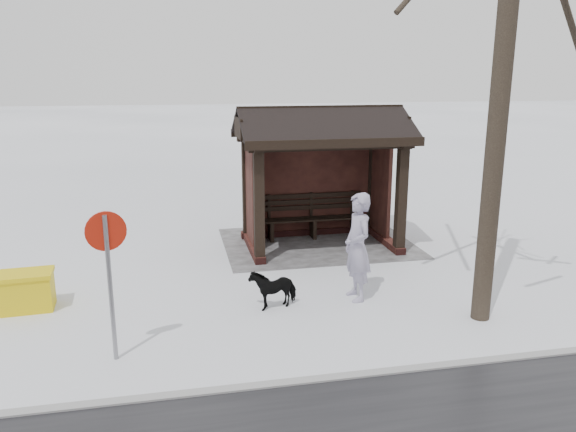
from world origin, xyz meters
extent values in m
plane|color=white|center=(0.00, 0.00, 0.00)|extent=(120.00, 120.00, 0.00)
cube|color=gray|center=(0.00, 5.50, 0.01)|extent=(120.00, 0.15, 0.06)
cube|color=gray|center=(0.00, -0.20, 0.01)|extent=(4.20, 3.20, 0.02)
cube|color=#3C1715|center=(0.00, -0.90, 0.08)|extent=(3.30, 0.22, 0.16)
cube|color=#3C1715|center=(-1.50, 0.00, 0.08)|extent=(0.22, 2.10, 0.16)
cube|color=#3C1715|center=(1.50, 0.00, 0.08)|extent=(0.22, 2.10, 0.16)
cube|color=black|center=(-1.50, 0.90, 1.15)|extent=(0.20, 0.20, 2.30)
cube|color=black|center=(1.50, 0.90, 1.15)|extent=(0.20, 0.20, 2.30)
cube|color=black|center=(-1.50, -0.90, 1.15)|extent=(0.20, 0.20, 2.30)
cube|color=black|center=(1.50, -0.90, 1.15)|extent=(0.20, 0.20, 2.30)
cube|color=black|center=(0.00, -0.90, 1.23)|extent=(2.80, 0.08, 2.14)
cube|color=black|center=(-1.50, -0.31, 1.23)|extent=(0.08, 1.17, 2.14)
cube|color=black|center=(1.50, -0.31, 1.23)|extent=(0.08, 1.17, 2.14)
cube|color=black|center=(0.00, 0.90, 2.36)|extent=(3.40, 0.20, 0.18)
cube|color=black|center=(0.00, -0.90, 2.36)|extent=(3.40, 0.20, 0.18)
cylinder|color=black|center=(-1.50, 4.20, 4.28)|extent=(0.29, 0.29, 8.55)
imported|color=#9B94AE|center=(0.17, 3.05, 0.92)|extent=(0.50, 0.71, 1.85)
imported|color=black|center=(1.61, 3.08, 0.32)|extent=(0.84, 0.56, 0.65)
cube|color=#D8BB0C|center=(5.55, 2.40, 0.28)|extent=(0.82, 0.58, 0.57)
cube|color=#D8BB0C|center=(5.55, 2.40, 0.60)|extent=(0.87, 0.62, 0.07)
cylinder|color=gray|center=(4.01, 4.40, 1.00)|extent=(0.06, 0.06, 2.01)
cylinder|color=#B81E0D|center=(4.01, 4.38, 1.79)|extent=(0.52, 0.16, 0.52)
cylinder|color=white|center=(4.01, 4.36, 1.79)|extent=(0.40, 0.13, 0.40)
camera|label=1|loc=(3.13, 11.60, 3.75)|focal=35.00mm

